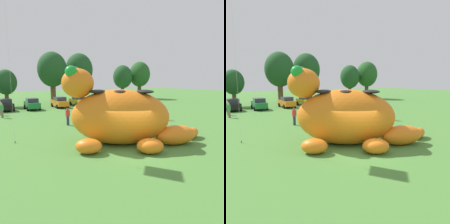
# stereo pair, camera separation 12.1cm
# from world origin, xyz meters

# --- Properties ---
(ground_plane) EXTENTS (160.00, 160.00, 0.00)m
(ground_plane) POSITION_xyz_m (0.00, 0.00, 0.00)
(ground_plane) COLOR #4C8438
(giant_inflatable_creature) EXTENTS (10.12, 7.20, 5.28)m
(giant_inflatable_creature) POSITION_xyz_m (0.35, 1.91, 1.93)
(giant_inflatable_creature) COLOR orange
(giant_inflatable_creature) RESTS_ON ground
(car_black) EXTENTS (2.12, 4.19, 1.72)m
(car_black) POSITION_xyz_m (-4.84, 23.53, 0.86)
(car_black) COLOR black
(car_black) RESTS_ON ground
(car_green) EXTENTS (2.00, 4.13, 1.72)m
(car_green) POSITION_xyz_m (-1.34, 22.81, 0.86)
(car_green) COLOR #1E7238
(car_green) RESTS_ON ground
(car_orange) EXTENTS (2.00, 4.13, 1.72)m
(car_orange) POSITION_xyz_m (2.94, 23.05, 0.86)
(car_orange) COLOR orange
(car_orange) RESTS_ON ground
(car_yellow) EXTENTS (2.14, 4.20, 1.72)m
(car_yellow) POSITION_xyz_m (6.45, 23.86, 0.86)
(car_yellow) COLOR yellow
(car_yellow) RESTS_ON ground
(car_red) EXTENTS (2.25, 4.25, 1.72)m
(car_red) POSITION_xyz_m (10.41, 22.71, 0.86)
(car_red) COLOR red
(car_red) RESTS_ON ground
(tree_centre_left) EXTENTS (3.43, 3.43, 6.09)m
(tree_centre_left) POSITION_xyz_m (-4.12, 28.67, 3.98)
(tree_centre_left) COLOR brown
(tree_centre_left) RESTS_ON ground
(tree_centre) EXTENTS (5.38, 5.38, 9.54)m
(tree_centre) POSITION_xyz_m (3.88, 29.68, 6.24)
(tree_centre) COLOR brown
(tree_centre) RESTS_ON ground
(tree_centre_right) EXTENTS (5.49, 5.49, 9.74)m
(tree_centre_right) POSITION_xyz_m (9.68, 30.69, 6.37)
(tree_centre_right) COLOR brown
(tree_centre_right) RESTS_ON ground
(tree_mid_right) EXTENTS (4.32, 4.32, 7.67)m
(tree_mid_right) POSITION_xyz_m (19.73, 29.64, 5.02)
(tree_mid_right) COLOR brown
(tree_mid_right) RESTS_ON ground
(tree_right) EXTENTS (4.86, 4.86, 8.63)m
(tree_right) POSITION_xyz_m (24.42, 29.40, 5.65)
(tree_right) COLOR brown
(tree_right) RESTS_ON ground
(spectator_near_inflatable) EXTENTS (0.38, 0.26, 1.71)m
(spectator_near_inflatable) POSITION_xyz_m (9.03, 6.76, 0.85)
(spectator_near_inflatable) COLOR #2D334C
(spectator_near_inflatable) RESTS_ON ground
(spectator_mid_field) EXTENTS (0.38, 0.26, 1.71)m
(spectator_mid_field) POSITION_xyz_m (-5.73, 17.38, 0.85)
(spectator_mid_field) COLOR #726656
(spectator_mid_field) RESTS_ON ground
(spectator_by_cars) EXTENTS (0.38, 0.26, 1.71)m
(spectator_by_cars) POSITION_xyz_m (5.37, 6.00, 0.85)
(spectator_by_cars) COLOR #726656
(spectator_by_cars) RESTS_ON ground
(spectator_wandering) EXTENTS (0.38, 0.26, 1.71)m
(spectator_wandering) POSITION_xyz_m (-0.64, 9.49, 0.85)
(spectator_wandering) COLOR #2D334C
(spectator_wandering) RESTS_ON ground
(spectator_far_side) EXTENTS (0.38, 0.26, 1.71)m
(spectator_far_side) POSITION_xyz_m (-5.72, 19.39, 0.85)
(spectator_far_side) COLOR #726656
(spectator_far_side) RESTS_ON ground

